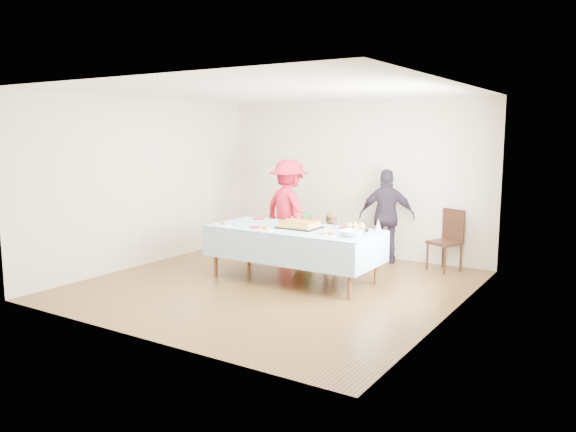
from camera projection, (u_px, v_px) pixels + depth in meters
name	position (u px, v px, depth m)	size (l,w,h in m)	color
ground	(274.00, 285.00, 7.98)	(5.00, 5.00, 0.00)	#452A13
room_walls	(277.00, 160.00, 7.70)	(5.04, 5.04, 2.72)	beige
party_table	(294.00, 232.00, 8.12)	(2.50, 1.10, 0.78)	brown
birthday_cake	(299.00, 225.00, 8.10)	(0.58, 0.45, 0.10)	black
rolls_tray	(355.00, 228.00, 7.86)	(0.37, 0.37, 0.11)	black
punch_bowl	(351.00, 233.00, 7.45)	(0.33, 0.33, 0.08)	silver
party_hat	(378.00, 225.00, 7.88)	(0.10, 0.10, 0.16)	white
fork_pile	(324.00, 232.00, 7.60)	(0.24, 0.18, 0.07)	white
plate_red_far_a	(259.00, 219.00, 8.93)	(0.18, 0.18, 0.01)	red
plate_red_far_b	(293.00, 222.00, 8.64)	(0.18, 0.18, 0.01)	red
plate_red_far_c	(314.00, 224.00, 8.40)	(0.19, 0.19, 0.01)	red
plate_red_far_d	(345.00, 228.00, 8.10)	(0.18, 0.18, 0.01)	red
plate_red_near	(255.00, 227.00, 8.13)	(0.17, 0.17, 0.01)	red
plate_white_left	(223.00, 226.00, 8.28)	(0.22, 0.22, 0.01)	white
plate_white_mid	(265.00, 230.00, 7.89)	(0.21, 0.21, 0.01)	white
plate_white_right	(331.00, 236.00, 7.46)	(0.20, 0.20, 0.01)	white
dining_chair	(448.00, 237.00, 8.77)	(0.55, 0.55, 0.96)	black
toddler_left	(299.00, 239.00, 9.05)	(0.32, 0.21, 0.88)	#B51633
toddler_mid	(305.00, 239.00, 9.11)	(0.43, 0.28, 0.88)	#22682B
toddler_right	(331.00, 241.00, 8.77)	(0.46, 0.36, 0.94)	#B47D54
adult_left	(289.00, 210.00, 9.53)	(1.10, 0.63, 1.70)	red
adult_right	(387.00, 216.00, 9.25)	(0.91, 0.38, 1.56)	#2C2432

